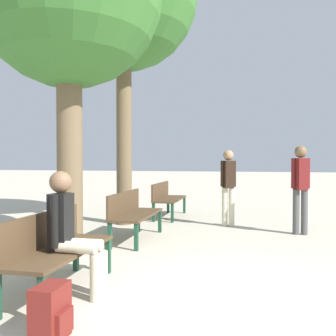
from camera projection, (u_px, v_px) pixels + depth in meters
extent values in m
plane|color=beige|center=(209.00, 306.00, 3.68)|extent=(80.00, 80.00, 0.00)
cube|color=#4C3823|center=(62.00, 251.00, 4.04)|extent=(0.53, 1.62, 0.04)
cube|color=#4C3823|center=(41.00, 230.00, 4.09)|extent=(0.04, 1.62, 0.38)
cube|color=#19422D|center=(42.00, 300.00, 3.25)|extent=(0.06, 0.06, 0.43)
cube|color=#19422D|center=(108.00, 256.00, 4.74)|extent=(0.06, 0.06, 0.43)
cube|color=#19422D|center=(76.00, 254.00, 4.84)|extent=(0.06, 0.06, 0.43)
cube|color=#4C3823|center=(137.00, 215.00, 6.68)|extent=(0.53, 1.62, 0.04)
cube|color=#4C3823|center=(124.00, 203.00, 6.72)|extent=(0.04, 1.62, 0.38)
cube|color=#19422D|center=(136.00, 237.00, 5.89)|extent=(0.06, 0.06, 0.43)
cube|color=#19422D|center=(160.00, 221.00, 7.38)|extent=(0.06, 0.06, 0.43)
cube|color=#19422D|center=(110.00, 236.00, 5.98)|extent=(0.06, 0.06, 0.43)
cube|color=#19422D|center=(138.00, 221.00, 7.48)|extent=(0.06, 0.06, 0.43)
cube|color=#4C3823|center=(170.00, 199.00, 9.31)|extent=(0.53, 1.62, 0.04)
cube|color=#4C3823|center=(160.00, 190.00, 9.36)|extent=(0.04, 1.62, 0.38)
cube|color=#19422D|center=(172.00, 213.00, 8.52)|extent=(0.06, 0.06, 0.43)
cube|color=#19422D|center=(184.00, 205.00, 10.01)|extent=(0.06, 0.06, 0.43)
cube|color=#19422D|center=(153.00, 212.00, 8.62)|extent=(0.06, 0.06, 0.43)
cube|color=#19422D|center=(168.00, 205.00, 10.11)|extent=(0.06, 0.06, 0.43)
cylinder|color=brown|center=(70.00, 149.00, 5.83)|extent=(0.39, 0.39, 3.22)
cylinder|color=brown|center=(124.00, 131.00, 8.28)|extent=(0.34, 0.34, 4.14)
cylinder|color=beige|center=(76.00, 248.00, 3.84)|extent=(0.43, 0.13, 0.13)
cylinder|color=beige|center=(96.00, 278.00, 3.80)|extent=(0.13, 0.13, 0.47)
cylinder|color=beige|center=(83.00, 244.00, 3.99)|extent=(0.43, 0.13, 0.13)
cylinder|color=beige|center=(102.00, 273.00, 3.95)|extent=(0.13, 0.13, 0.47)
cube|color=black|center=(61.00, 222.00, 3.96)|extent=(0.20, 0.23, 0.61)
cylinder|color=black|center=(55.00, 221.00, 3.83)|extent=(0.09, 0.09, 0.55)
cylinder|color=black|center=(67.00, 217.00, 4.08)|extent=(0.09, 0.09, 0.55)
sphere|color=brown|center=(61.00, 182.00, 3.95)|extent=(0.23, 0.23, 0.23)
cube|color=maroon|center=(50.00, 313.00, 2.97)|extent=(0.21, 0.33, 0.45)
cube|color=maroon|center=(65.00, 323.00, 2.94)|extent=(0.04, 0.23, 0.20)
cylinder|color=#4C4C4C|center=(296.00, 212.00, 7.18)|extent=(0.13, 0.13, 0.86)
cylinder|color=#4C4C4C|center=(304.00, 212.00, 7.15)|extent=(0.13, 0.13, 0.86)
cube|color=maroon|center=(301.00, 174.00, 7.15)|extent=(0.28, 0.29, 0.61)
cylinder|color=maroon|center=(294.00, 173.00, 7.18)|extent=(0.09, 0.09, 0.58)
cylinder|color=maroon|center=(308.00, 173.00, 7.12)|extent=(0.09, 0.09, 0.58)
sphere|color=brown|center=(301.00, 152.00, 7.14)|extent=(0.23, 0.23, 0.23)
cylinder|color=beige|center=(225.00, 207.00, 8.06)|extent=(0.12, 0.12, 0.83)
cylinder|color=beige|center=(232.00, 207.00, 8.03)|extent=(0.12, 0.12, 0.83)
cube|color=black|center=(228.00, 174.00, 8.03)|extent=(0.26, 0.28, 0.59)
cylinder|color=black|center=(222.00, 174.00, 8.06)|extent=(0.09, 0.09, 0.56)
cylinder|color=black|center=(234.00, 174.00, 8.00)|extent=(0.09, 0.09, 0.56)
sphere|color=#A37A5B|center=(228.00, 155.00, 8.02)|extent=(0.22, 0.22, 0.22)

